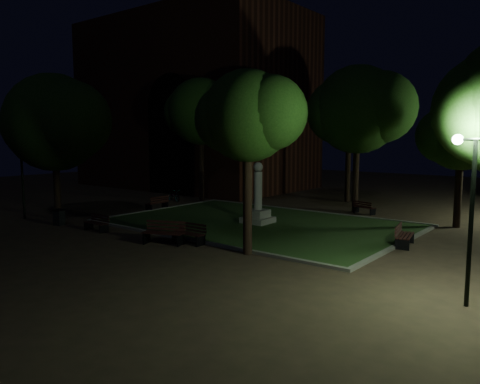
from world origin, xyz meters
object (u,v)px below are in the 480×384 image
at_px(monument, 258,206).
at_px(trash_bin, 59,217).
at_px(bench_near_left, 189,234).
at_px(bench_far_side, 364,208).
at_px(bench_left_side, 158,203).
at_px(bench_west_near, 97,223).
at_px(bench_right_side, 403,236).
at_px(bench_near_right, 164,233).
at_px(bicycle, 174,195).

xyz_separation_m(monument, trash_bin, (-7.99, -6.66, -0.54)).
xyz_separation_m(bench_near_left, bench_far_side, (2.75, 12.01, -0.05)).
distance_m(bench_left_side, bench_far_side, 12.69).
distance_m(bench_west_near, bench_right_side, 14.26).
relative_size(bench_left_side, bench_right_side, 0.92).
height_order(bench_near_right, bench_right_side, bench_near_right).
relative_size(bench_far_side, trash_bin, 1.79).
xyz_separation_m(bench_near_left, bicycle, (-10.23, 8.85, 0.01)).
xyz_separation_m(bench_left_side, bench_right_side, (15.54, -0.15, 0.02)).
distance_m(monument, bench_right_side, 7.76).
xyz_separation_m(bench_right_side, bicycle, (-17.69, 3.61, -0.01)).
relative_size(bench_left_side, trash_bin, 1.95).
xyz_separation_m(bench_near_left, bench_right_side, (7.46, 5.24, 0.02)).
bearing_deg(monument, bench_right_side, -1.37).
relative_size(bench_near_right, bicycle, 1.19).
distance_m(bench_near_left, bicycle, 13.53).
bearing_deg(bench_near_left, monument, 91.34).
relative_size(monument, bench_far_side, 2.16).
relative_size(monument, bench_near_right, 1.69).
bearing_deg(bench_west_near, bench_far_side, 58.16).
distance_m(monument, bench_near_right, 6.24).
height_order(bench_near_right, bicycle, bench_near_right).
height_order(bench_near_left, bench_far_side, bench_near_left).
distance_m(bench_near_right, bicycle, 13.50).
bearing_deg(trash_bin, bicycle, 100.99).
bearing_deg(bench_right_side, monument, 77.57).
distance_m(monument, bench_near_left, 5.46).
xyz_separation_m(bench_left_side, bicycle, (-2.15, 3.46, 0.01)).
xyz_separation_m(bench_west_near, bench_right_side, (12.88, 6.14, 0.05)).
distance_m(bench_west_near, bicycle, 10.87).
relative_size(monument, bench_left_side, 1.98).
relative_size(bench_near_right, bench_west_near, 1.30).
relative_size(bench_far_side, bicycle, 0.93).
bearing_deg(bench_right_side, bench_near_left, 114.06).
bearing_deg(bicycle, bench_near_left, -115.68).
bearing_deg(bicycle, bench_right_side, -86.34).
bearing_deg(bench_left_side, trash_bin, -4.24).
relative_size(bench_left_side, bicycle, 1.01).
height_order(monument, trash_bin, monument).
distance_m(bench_left_side, trash_bin, 6.63).
bearing_deg(bicycle, trash_bin, -153.82).
bearing_deg(bench_right_side, bench_left_side, 78.38).
distance_m(bench_west_near, bench_left_side, 6.83).
bearing_deg(bench_left_side, bench_near_left, 53.71).
xyz_separation_m(bench_right_side, bench_far_side, (-4.70, 6.76, -0.07)).
distance_m(bench_far_side, bicycle, 13.36).
height_order(monument, bench_left_side, monument).
bearing_deg(bench_near_left, bench_west_near, -172.29).
distance_m(bench_near_left, bench_right_side, 9.12).
bearing_deg(bench_left_side, monument, 87.70).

